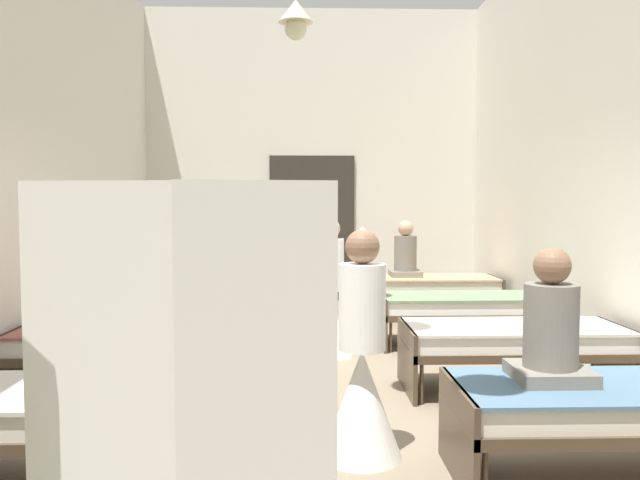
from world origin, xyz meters
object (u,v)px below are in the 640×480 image
bed_right_row_1 (614,407)px  bed_left_row_3 (170,308)px  patient_seated_secondary (405,256)px  bed_right_row_4 (430,286)px  patient_seated_primary (551,331)px  bed_left_row_4 (196,287)px  nurse_mid_aisle (330,306)px  bed_left_row_2 (127,343)px  bed_right_row_2 (514,341)px  nurse_near_aisle (362,376)px  bed_right_row_3 (462,307)px  bed_left_row_1 (43,412)px

bed_right_row_1 → bed_left_row_3: same height
bed_left_row_3 → patient_seated_secondary: size_ratio=2.37×
bed_left_row_3 → patient_seated_secondary: 3.53m
bed_right_row_4 → patient_seated_primary: (-0.35, -5.23, 0.43)m
bed_right_row_1 → patient_seated_primary: 0.56m
bed_right_row_1 → bed_left_row_4: (-3.33, 5.32, 0.00)m
bed_left_row_4 → nurse_mid_aisle: 2.87m
bed_left_row_2 → patient_seated_secondary: bearing=50.6°
bed_right_row_2 → patient_seated_primary: patient_seated_primary is taller
patient_seated_secondary → bed_left_row_2: bearing=-129.4°
bed_right_row_2 → nurse_near_aisle: (-1.46, -1.40, 0.09)m
patient_seated_primary → patient_seated_secondary: 5.30m
bed_left_row_4 → bed_right_row_3: bearing=-28.1°
nurse_mid_aisle → bed_left_row_4: bearing=-55.2°
bed_right_row_4 → nurse_mid_aisle: size_ratio=1.28×
bed_left_row_4 → nurse_near_aisle: (1.87, -4.95, 0.09)m
bed_right_row_3 → patient_seated_primary: 3.50m
bed_left_row_4 → bed_left_row_3: bearing=-90.0°
bed_left_row_2 → bed_left_row_4: 3.55m
bed_left_row_1 → bed_left_row_4: size_ratio=1.00×
bed_left_row_4 → patient_seated_secondary: size_ratio=2.37×
patient_seated_primary → bed_right_row_4: bearing=86.2°
bed_left_row_2 → patient_seated_primary: bearing=-29.4°
bed_right_row_4 → nurse_mid_aisle: bearing=-124.5°
bed_left_row_2 → bed_right_row_4: same height
nurse_near_aisle → bed_left_row_2: bearing=59.3°
nurse_mid_aisle → bed_right_row_1: bearing=112.7°
bed_left_row_3 → bed_right_row_4: same height
patient_seated_secondary → nurse_near_aisle: bearing=-102.4°
bed_left_row_1 → bed_right_row_2: same height
bed_left_row_2 → bed_left_row_3: bearing=90.0°
bed_right_row_1 → patient_seated_primary: (-0.35, 0.10, 0.43)m
bed_left_row_1 → bed_right_row_4: 6.28m
nurse_mid_aisle → patient_seated_primary: nurse_mid_aisle is taller
bed_right_row_1 → bed_left_row_3: (-3.33, 3.55, 0.00)m
bed_left_row_2 → patient_seated_secondary: 4.71m
bed_left_row_2 → bed_left_row_1: bearing=-90.0°
bed_right_row_1 → bed_left_row_2: (-3.33, 1.77, 0.00)m
bed_right_row_3 → nurse_mid_aisle: bearing=-163.2°
nurse_near_aisle → bed_right_row_4: bearing=-10.3°
bed_left_row_1 → bed_left_row_2: (0.00, 1.77, 0.00)m
bed_right_row_3 → bed_left_row_4: bearing=151.9°
nurse_mid_aisle → patient_seated_primary: (1.19, -2.99, 0.34)m
bed_left_row_2 → patient_seated_secondary: (2.98, 3.62, 0.43)m
bed_left_row_1 → bed_right_row_1: 3.33m
bed_right_row_4 → nurse_near_aisle: 5.16m
bed_right_row_4 → bed_left_row_1: bearing=-122.0°
bed_right_row_3 → patient_seated_secondary: (-0.35, 1.85, 0.43)m
bed_left_row_1 → bed_right_row_1: same height
bed_left_row_3 → bed_right_row_4: 3.77m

